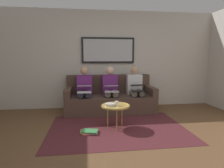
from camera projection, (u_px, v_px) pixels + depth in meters
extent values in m
cube|color=brown|center=(127.00, 153.00, 2.82)|extent=(6.00, 5.20, 0.10)
cube|color=beige|center=(108.00, 60.00, 5.19)|extent=(6.00, 0.12, 2.60)
cube|color=#4C1E23|center=(118.00, 128.00, 3.65)|extent=(2.60, 1.80, 0.01)
cube|color=#4C382D|center=(110.00, 103.00, 4.80)|extent=(2.20, 0.90, 0.42)
cube|color=#4C382D|center=(109.00, 84.00, 5.08)|extent=(2.20, 0.20, 0.48)
cube|color=#4C382D|center=(150.00, 90.00, 4.89)|extent=(0.14, 0.90, 0.20)
cube|color=#4C382D|center=(68.00, 92.00, 4.62)|extent=(0.14, 0.90, 0.20)
cube|color=black|center=(108.00, 50.00, 5.07)|extent=(1.41, 0.04, 0.68)
cube|color=#B2B7BC|center=(108.00, 50.00, 5.04)|extent=(1.31, 0.01, 0.58)
cylinder|color=tan|center=(116.00, 106.00, 3.63)|extent=(0.55, 0.55, 0.03)
torus|color=tan|center=(116.00, 105.00, 3.63)|extent=(0.55, 0.55, 0.02)
cylinder|color=#B28E42|center=(117.00, 120.00, 3.50)|extent=(0.02, 0.02, 0.42)
cylinder|color=#B28E42|center=(122.00, 116.00, 3.76)|extent=(0.02, 0.02, 0.42)
cylinder|color=#B28E42|center=(108.00, 116.00, 3.73)|extent=(0.02, 0.02, 0.42)
cylinder|color=silver|center=(117.00, 103.00, 3.59)|extent=(0.07, 0.07, 0.09)
cylinder|color=beige|center=(110.00, 105.00, 3.58)|extent=(0.18, 0.18, 0.05)
cube|color=silver|center=(134.00, 84.00, 4.91)|extent=(0.38, 0.22, 0.50)
sphere|color=tan|center=(134.00, 70.00, 4.86)|extent=(0.20, 0.20, 0.20)
cylinder|color=gray|center=(140.00, 92.00, 4.74)|extent=(0.14, 0.42, 0.14)
cylinder|color=gray|center=(133.00, 93.00, 4.72)|extent=(0.14, 0.42, 0.14)
cylinder|color=gray|center=(142.00, 105.00, 4.58)|extent=(0.11, 0.11, 0.42)
cylinder|color=gray|center=(134.00, 106.00, 4.55)|extent=(0.11, 0.11, 0.42)
cube|color=black|center=(138.00, 91.00, 4.52)|extent=(0.31, 0.23, 0.01)
cube|color=black|center=(137.00, 85.00, 4.64)|extent=(0.31, 0.22, 0.07)
cube|color=#A5C6EA|center=(137.00, 85.00, 4.64)|extent=(0.28, 0.19, 0.06)
cube|color=#66236B|center=(110.00, 85.00, 4.83)|extent=(0.38, 0.22, 0.50)
sphere|color=beige|center=(110.00, 70.00, 4.78)|extent=(0.20, 0.20, 0.20)
cylinder|color=gray|center=(114.00, 93.00, 4.66)|extent=(0.14, 0.42, 0.14)
cylinder|color=gray|center=(107.00, 93.00, 4.64)|extent=(0.14, 0.42, 0.14)
cylinder|color=gray|center=(116.00, 106.00, 4.50)|extent=(0.11, 0.11, 0.42)
cylinder|color=gray|center=(108.00, 106.00, 4.47)|extent=(0.11, 0.11, 0.42)
cube|color=silver|center=(112.00, 92.00, 4.43)|extent=(0.33, 0.22, 0.01)
cube|color=silver|center=(111.00, 86.00, 4.55)|extent=(0.33, 0.22, 0.06)
cube|color=#A5C6EA|center=(111.00, 86.00, 4.54)|extent=(0.29, 0.19, 0.04)
cube|color=#66236B|center=(84.00, 85.00, 4.75)|extent=(0.38, 0.22, 0.50)
sphere|color=tan|center=(84.00, 70.00, 4.70)|extent=(0.20, 0.20, 0.20)
cylinder|color=#384256|center=(88.00, 94.00, 4.58)|extent=(0.14, 0.42, 0.14)
cylinder|color=#384256|center=(81.00, 94.00, 4.56)|extent=(0.14, 0.42, 0.14)
cylinder|color=#384256|center=(89.00, 107.00, 4.41)|extent=(0.11, 0.11, 0.42)
cylinder|color=#384256|center=(81.00, 107.00, 4.39)|extent=(0.11, 0.11, 0.42)
cube|color=white|center=(84.00, 92.00, 4.35)|extent=(0.32, 0.24, 0.01)
cube|color=white|center=(84.00, 86.00, 4.48)|extent=(0.32, 0.23, 0.06)
cube|color=#A5C6EA|center=(84.00, 86.00, 4.47)|extent=(0.29, 0.20, 0.05)
cube|color=red|center=(89.00, 133.00, 3.41)|extent=(0.32, 0.26, 0.01)
cube|color=white|center=(90.00, 132.00, 3.41)|extent=(0.30, 0.23, 0.01)
cube|color=yellow|center=(88.00, 131.00, 3.43)|extent=(0.29, 0.22, 0.01)
cube|color=#33569E|center=(89.00, 131.00, 3.42)|extent=(0.31, 0.24, 0.01)
cube|color=#3D8C4C|center=(90.00, 131.00, 3.40)|extent=(0.31, 0.25, 0.01)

